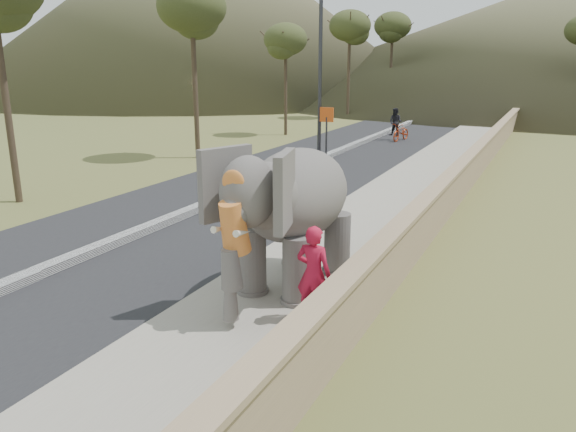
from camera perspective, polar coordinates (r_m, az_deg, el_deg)
The scene contains 12 objects.
ground at distance 9.30m, azimuth -5.10°, elevation -12.22°, with size 160.00×160.00×0.00m, color olive.
road at distance 19.87m, azimuth -2.90°, elevation 3.06°, with size 7.00×120.00×0.03m, color black.
median at distance 19.84m, azimuth -2.91°, elevation 3.33°, with size 0.35×120.00×0.22m, color black.
walkway at distance 18.07m, azimuth 11.19°, elevation 1.71°, with size 3.00×120.00×0.15m, color #9E9687.
parapet at distance 17.64m, azimuth 16.46°, elevation 2.61°, with size 0.30×120.00×1.10m, color tan.
lamppost at distance 24.21m, azimuth 4.03°, elevation 16.88°, with size 1.76×0.36×8.00m.
signboard at distance 23.90m, azimuth 3.94°, elevation 9.14°, with size 0.60×0.08×2.40m.
hill_left at distance 75.36m, azimuth -9.26°, elevation 20.53°, with size 60.00×60.00×22.00m, color brown.
hill_far at distance 77.08m, azimuth 27.23°, elevation 15.98°, with size 80.00×80.00×14.00m, color brown.
elephant_and_man at distance 10.57m, azimuth 0.91°, elevation 0.14°, with size 2.31×3.89×2.74m.
motorcyclist at distance 31.63m, azimuth 11.22°, elevation 8.71°, with size 1.22×1.91×1.78m.
trees at distance 36.00m, azimuth 19.77°, elevation 13.81°, with size 47.48×42.85×8.64m.
Camera 1 is at (4.26, -7.03, 4.34)m, focal length 35.00 mm.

